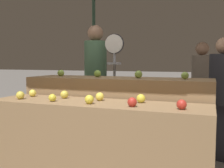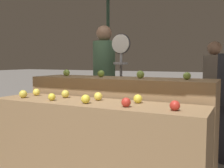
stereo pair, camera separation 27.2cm
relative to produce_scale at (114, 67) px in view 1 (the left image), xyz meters
name	(u,v)px [view 1 (the left image)]	position (x,y,z in m)	size (l,w,h in m)	color
display_counter_front	(96,147)	(0.24, -1.16, -0.75)	(2.12, 0.55, 0.88)	olive
display_counter_back	(117,124)	(0.24, -0.56, -0.65)	(2.12, 0.55, 1.08)	olive
apple_front_0	(20,95)	(-0.55, -1.26, -0.27)	(0.08, 0.08, 0.08)	gold
apple_front_1	(52,98)	(-0.16, -1.27, -0.28)	(0.07, 0.07, 0.07)	gold
apple_front_2	(89,99)	(0.24, -1.28, -0.27)	(0.08, 0.08, 0.08)	gold
apple_front_3	(132,102)	(0.64, -1.28, -0.27)	(0.08, 0.08, 0.08)	#B72D23
apple_front_4	(182,104)	(1.05, -1.26, -0.27)	(0.08, 0.08, 0.08)	#B72D23
apple_front_5	(33,93)	(-0.56, -1.05, -0.27)	(0.08, 0.08, 0.08)	yellow
apple_front_6	(64,94)	(-0.16, -1.05, -0.27)	(0.08, 0.08, 0.08)	gold
apple_front_7	(99,96)	(0.24, -1.06, -0.27)	(0.08, 0.08, 0.08)	yellow
apple_front_8	(141,98)	(0.66, -1.04, -0.27)	(0.08, 0.08, 0.08)	gold
apple_back_0	(61,73)	(-0.51, -0.55, -0.07)	(0.08, 0.08, 0.08)	#8EB247
apple_back_1	(97,74)	(-0.01, -0.55, -0.07)	(0.08, 0.08, 0.08)	#84AD3D
apple_back_2	(138,74)	(0.50, -0.56, -0.07)	(0.09, 0.09, 0.09)	#8EB247
apple_back_3	(185,76)	(1.00, -0.56, -0.08)	(0.08, 0.08, 0.08)	#8EB247
produce_scale	(114,67)	(0.00, 0.00, 0.00)	(0.27, 0.20, 1.64)	#99999E
person_vendor_at_scale	(96,75)	(-0.40, 0.25, -0.13)	(0.46, 0.46, 1.81)	#2D2D38
person_customer_left	(223,90)	(1.40, 0.17, -0.29)	(0.44, 0.44, 1.56)	#2D2D38
person_customer_right	(201,84)	(1.12, 0.92, -0.28)	(0.32, 0.32, 1.56)	#2D2D38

